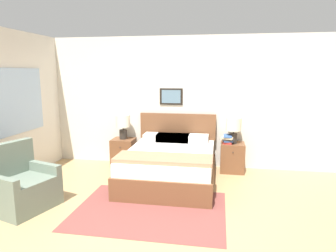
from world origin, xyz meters
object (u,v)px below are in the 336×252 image
(armchair, at_px, (21,187))
(nightstand_near_window, at_px, (124,152))
(bed, at_px, (170,164))
(table_lamp_near_window, at_px, (123,123))
(table_lamp_by_door, at_px, (234,127))
(nightstand_by_door, at_px, (232,157))

(armchair, xyz_separation_m, nightstand_near_window, (0.80, 2.12, -0.02))
(nightstand_near_window, bearing_deg, bed, -33.75)
(table_lamp_near_window, xyz_separation_m, table_lamp_by_door, (2.18, 0.00, 0.00))
(nightstand_near_window, relative_size, nightstand_by_door, 1.00)
(table_lamp_by_door, bearing_deg, table_lamp_near_window, 180.00)
(armchair, bearing_deg, nightstand_near_window, 176.34)
(bed, distance_m, armchair, 2.35)
(bed, distance_m, table_lamp_by_door, 1.43)
(armchair, xyz_separation_m, nightstand_by_door, (2.98, 2.12, -0.02))
(table_lamp_near_window, bearing_deg, nightstand_by_door, -0.14)
(armchair, distance_m, nightstand_by_door, 3.65)
(nightstand_by_door, xyz_separation_m, table_lamp_by_door, (0.00, 0.01, 0.60))
(armchair, relative_size, table_lamp_by_door, 1.93)
(bed, xyz_separation_m, nightstand_near_window, (-1.09, 0.73, -0.04))
(bed, distance_m, nightstand_by_door, 1.31)
(nightstand_by_door, bearing_deg, nightstand_near_window, 180.00)
(armchair, height_order, nightstand_by_door, armchair)
(bed, relative_size, table_lamp_by_door, 3.92)
(table_lamp_near_window, bearing_deg, bed, -33.97)
(nightstand_by_door, bearing_deg, table_lamp_by_door, 66.98)
(nightstand_by_door, bearing_deg, table_lamp_near_window, 179.86)
(table_lamp_near_window, bearing_deg, armchair, -110.75)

